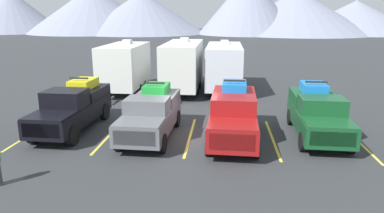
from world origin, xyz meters
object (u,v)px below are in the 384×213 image
Objects in this scene: pickup_truck_c at (233,114)px; camper_trailer_b at (183,64)px; pickup_truck_a at (73,106)px; pickup_truck_d at (317,113)px; pickup_truck_b at (151,113)px; camper_trailer_a at (125,65)px; camper_trailer_c at (224,65)px.

pickup_truck_c is 0.67× the size of camper_trailer_b.
pickup_truck_d is (11.92, 0.05, -0.04)m from pickup_truck_a.
camper_trailer_b reaches higher than pickup_truck_b.
pickup_truck_b is at bearing -9.20° from pickup_truck_a.
pickup_truck_b is at bearing -91.98° from camper_trailer_b.
pickup_truck_a is 0.68× the size of camper_trailer_b.
pickup_truck_b is 10.30m from camper_trailer_a.
camper_trailer_b is at bearing 88.02° from pickup_truck_b.
camper_trailer_a is (-11.68, 8.80, 0.86)m from pickup_truck_d.
camper_trailer_a is (-3.85, 9.52, 0.87)m from pickup_truck_b.
pickup_truck_a is at bearing 174.91° from pickup_truck_c.
camper_trailer_c is at bearing 5.50° from camper_trailer_b.
camper_trailer_a is 7.32m from camper_trailer_c.
camper_trailer_b is at bearing 128.02° from pickup_truck_d.
camper_trailer_a is at bearing 112.02° from pickup_truck_b.
camper_trailer_a is at bearing 128.89° from pickup_truck_c.
camper_trailer_c is at bearing 92.54° from pickup_truck_c.
camper_trailer_b is (-3.51, 10.33, 0.85)m from pickup_truck_c.
pickup_truck_b is at bearing 179.31° from pickup_truck_c.
camper_trailer_b reaches higher than camper_trailer_c.
pickup_truck_a is at bearing -91.50° from camper_trailer_a.
camper_trailer_a reaches higher than pickup_truck_b.
pickup_truck_d is 0.64× the size of camper_trailer_b.
pickup_truck_b is at bearing -67.98° from camper_trailer_a.
pickup_truck_d is 14.65m from camper_trailer_a.
pickup_truck_c reaches higher than pickup_truck_b.
pickup_truck_c is at bearing -5.09° from pickup_truck_a.
pickup_truck_c is (7.94, -0.71, 0.03)m from pickup_truck_a.
pickup_truck_c is at bearing -169.16° from pickup_truck_d.
pickup_truck_d is (7.84, 0.71, 0.02)m from pickup_truck_b.
camper_trailer_b is (-7.48, 9.56, 0.91)m from pickup_truck_d.
pickup_truck_d is at bearing -36.99° from camper_trailer_a.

